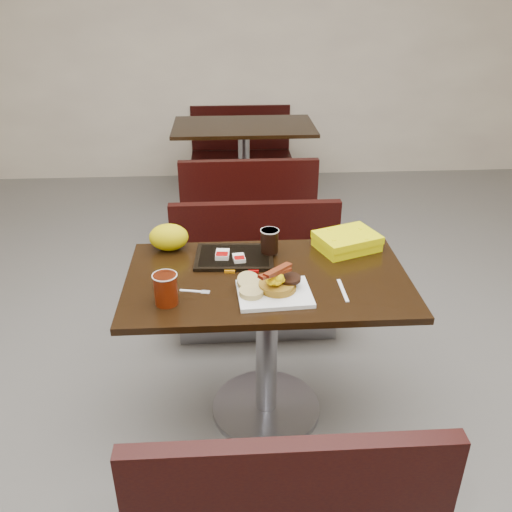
{
  "coord_description": "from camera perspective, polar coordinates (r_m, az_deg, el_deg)",
  "views": [
    {
      "loc": [
        -0.17,
        -1.99,
        1.89
      ],
      "look_at": [
        -0.05,
        0.06,
        0.82
      ],
      "focal_mm": 37.98,
      "sensor_mm": 36.0,
      "label": 1
    }
  ],
  "objects": [
    {
      "name": "coffee_cup_far",
      "position": [
        2.44,
        1.43,
        1.59
      ],
      "size": [
        0.1,
        0.1,
        0.11
      ],
      "primitive_type": "cylinder",
      "rotation": [
        0.0,
        0.0,
        0.34
      ],
      "color": "black",
      "rests_on": "tray"
    },
    {
      "name": "table_far",
      "position": [
        4.84,
        -1.27,
        9.32
      ],
      "size": [
        1.2,
        0.7,
        0.75
      ],
      "primitive_type": null,
      "color": "black",
      "rests_on": "floor"
    },
    {
      "name": "coffee_cup_near",
      "position": [
        2.12,
        -9.49,
        -3.47
      ],
      "size": [
        0.1,
        0.1,
        0.13
      ],
      "primitive_type": "cylinder",
      "rotation": [
        0.0,
        0.0,
        -0.06
      ],
      "color": "maroon",
      "rests_on": "table_near"
    },
    {
      "name": "condiment_syrup",
      "position": [
        2.34,
        -2.76,
        -1.52
      ],
      "size": [
        0.05,
        0.04,
        0.01
      ],
      "primitive_type": "cube",
      "rotation": [
        0.0,
        0.0,
        -0.12
      ],
      "color": "#AD6007",
      "rests_on": "table_near"
    },
    {
      "name": "floor",
      "position": [
        2.75,
        1.06,
        -15.87
      ],
      "size": [
        6.0,
        7.0,
        0.01
      ],
      "primitive_type": "cube",
      "color": "slate",
      "rests_on": "ground"
    },
    {
      "name": "clamshell",
      "position": [
        2.55,
        9.55,
        1.55
      ],
      "size": [
        0.33,
        0.29,
        0.07
      ],
      "primitive_type": "cube",
      "rotation": [
        0.0,
        0.0,
        0.37
      ],
      "color": "#F0EB04",
      "rests_on": "table_near"
    },
    {
      "name": "bench_far_n",
      "position": [
        5.51,
        -1.56,
        11.45
      ],
      "size": [
        1.0,
        0.46,
        0.72
      ],
      "primitive_type": null,
      "color": "black",
      "rests_on": "floor"
    },
    {
      "name": "hashbrown_sleeve_left",
      "position": [
        2.43,
        -3.56,
        0.17
      ],
      "size": [
        0.07,
        0.09,
        0.02
      ],
      "primitive_type": "cube",
      "rotation": [
        0.0,
        0.0,
        -0.09
      ],
      "color": "silver",
      "rests_on": "tray"
    },
    {
      "name": "knife",
      "position": [
        2.23,
        9.13,
        -3.59
      ],
      "size": [
        0.02,
        0.17,
        0.0
      ],
      "primitive_type": "cube",
      "rotation": [
        0.0,
        0.0,
        -1.56
      ],
      "color": "white",
      "rests_on": "table_near"
    },
    {
      "name": "paper_bag",
      "position": [
        2.53,
        -9.17,
        1.97
      ],
      "size": [
        0.2,
        0.16,
        0.13
      ],
      "primitive_type": "ellipsoid",
      "rotation": [
        0.0,
        0.0,
        0.16
      ],
      "color": "#CABF06",
      "rests_on": "table_near"
    },
    {
      "name": "pancake_stack",
      "position": [
        2.17,
        2.31,
        -3.14
      ],
      "size": [
        0.16,
        0.16,
        0.03
      ],
      "primitive_type": "cylinder",
      "rotation": [
        0.0,
        0.0,
        -0.05
      ],
      "color": "#996B19",
      "rests_on": "platter"
    },
    {
      "name": "condiment_ketchup",
      "position": [
        2.34,
        -0.25,
        -1.51
      ],
      "size": [
        0.05,
        0.04,
        0.01
      ],
      "primitive_type": "cube",
      "rotation": [
        0.0,
        0.0,
        -0.1
      ],
      "color": "#8C0504",
      "rests_on": "table_near"
    },
    {
      "name": "bench_near_n",
      "position": [
        3.1,
        0.13,
        -2.02
      ],
      "size": [
        1.0,
        0.46,
        0.72
      ],
      "primitive_type": null,
      "color": "black",
      "rests_on": "floor"
    },
    {
      "name": "table_near",
      "position": [
        2.51,
        1.13,
        -9.64
      ],
      "size": [
        1.2,
        0.7,
        0.75
      ],
      "primitive_type": null,
      "color": "black",
      "rests_on": "floor"
    },
    {
      "name": "bench_far_s",
      "position": [
        4.18,
        -0.88,
        6.12
      ],
      "size": [
        1.0,
        0.46,
        0.72
      ],
      "primitive_type": null,
      "color": "black",
      "rests_on": "floor"
    },
    {
      "name": "hashbrown_sleeve_right",
      "position": [
        2.39,
        -1.81,
        -0.22
      ],
      "size": [
        0.06,
        0.07,
        0.02
      ],
      "primitive_type": "cube",
      "rotation": [
        0.0,
        0.0,
        0.13
      ],
      "color": "silver",
      "rests_on": "tray"
    },
    {
      "name": "bench_near_s",
      "position": [
        2.01,
        2.78,
        -22.13
      ],
      "size": [
        1.0,
        0.46,
        0.72
      ],
      "primitive_type": null,
      "color": "black",
      "rests_on": "floor"
    },
    {
      "name": "scrambled_eggs",
      "position": [
        2.14,
        2.2,
        -2.42
      ],
      "size": [
        0.11,
        0.1,
        0.05
      ],
      "primitive_type": "ellipsoid",
      "rotation": [
        0.0,
        0.0,
        -0.08
      ],
      "color": "#FFE705",
      "rests_on": "pancake_stack"
    },
    {
      "name": "muffin_top",
      "position": [
        2.19,
        -0.81,
        -2.67
      ],
      "size": [
        0.11,
        0.11,
        0.05
      ],
      "primitive_type": "cylinder",
      "rotation": [
        0.38,
        0.0,
        0.25
      ],
      "color": "tan",
      "rests_on": "platter"
    },
    {
      "name": "bacon_strips",
      "position": [
        2.11,
        2.02,
        -1.72
      ],
      "size": [
        0.17,
        0.16,
        0.01
      ],
      "primitive_type": null,
      "rotation": [
        0.0,
        0.0,
        0.72
      ],
      "color": "#420A04",
      "rests_on": "scrambled_eggs"
    },
    {
      "name": "tray",
      "position": [
        2.44,
        -2.29,
        -0.11
      ],
      "size": [
        0.36,
        0.27,
        0.02
      ],
      "primitive_type": "cube",
      "rotation": [
        0.0,
        0.0,
        -0.06
      ],
      "color": "black",
      "rests_on": "table_near"
    },
    {
      "name": "wall_back",
      "position": [
        5.51,
        -1.79,
        22.48
      ],
      "size": [
        6.0,
        0.01,
        2.8
      ],
      "primitive_type": "cube",
      "color": "#F2E2C5",
      "rests_on": "ground"
    },
    {
      "name": "sausage_patty",
      "position": [
        2.18,
        3.54,
        -2.38
      ],
      "size": [
        0.11,
        0.11,
        0.01
      ],
      "primitive_type": "cylinder",
      "rotation": [
        0.0,
        0.0,
        0.25
      ],
      "color": "black",
      "rests_on": "pancake_stack"
    },
    {
      "name": "platter",
      "position": [
        2.17,
        1.95,
        -3.99
      ],
      "size": [
        0.3,
        0.24,
        0.02
      ],
      "primitive_type": "cube",
      "rotation": [
        0.0,
        0.0,
        0.06
      ],
      "color": "white",
      "rests_on": "table_near"
    },
    {
      "name": "fork",
      "position": [
        2.21,
        -6.91,
        -3.67
      ],
      "size": [
        0.12,
        0.05,
        0.0
      ],
      "primitive_type": null,
      "rotation": [
        0.0,
        0.0,
        -0.19
      ],
      "color": "white",
      "rests_on": "table_near"
    },
    {
      "name": "muffin_bottom",
      "position": [
        2.14,
        -0.5,
        -3.82
      ],
      "size": [
        0.12,
        0.12,
        0.02
      ],
      "primitive_type": "cylinder",
      "rotation": [
        0.0,
        0.0,
        -0.31
      ],
      "color": "tan",
      "rests_on": "platter"
    }
  ]
}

